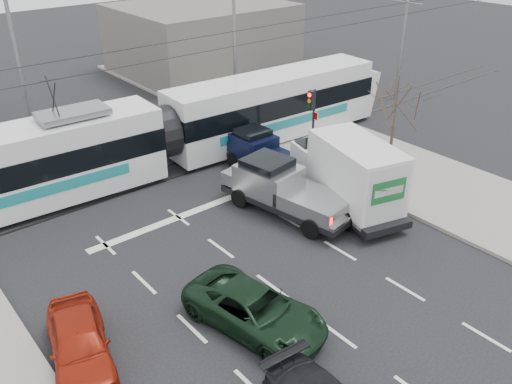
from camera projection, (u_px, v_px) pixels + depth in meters
ground at (308, 268)px, 19.56m from camera, size 120.00×120.00×0.00m
sidewalk_right at (450, 191)px, 24.57m from camera, size 6.00×60.00×0.15m
rails at (164, 173)px, 26.36m from camera, size 60.00×1.60×0.03m
building_right at (202, 38)px, 41.44m from camera, size 12.00×10.00×5.00m
bare_tree at (396, 106)px, 23.74m from camera, size 2.40×2.40×5.00m
traffic_signal at (312, 110)px, 26.32m from camera, size 0.44×0.44×3.60m
street_lamp_near at (232, 33)px, 30.78m from camera, size 2.38×0.25×9.00m
street_lamp_far at (13, 59)px, 25.69m from camera, size 2.38×0.25×9.00m
catenary at (157, 97)px, 24.54m from camera, size 60.00×0.20×7.00m
tram at (161, 134)px, 25.89m from camera, size 26.23×3.91×5.33m
silver_pickup at (281, 187)px, 22.76m from camera, size 2.98×6.20×2.16m
box_truck at (348, 174)px, 22.79m from camera, size 3.72×6.68×3.17m
navy_pickup at (261, 152)px, 26.26m from camera, size 1.89×4.68×1.96m
green_car at (255, 310)px, 16.55m from camera, size 3.04×5.04×1.31m
red_car at (79, 343)px, 15.27m from camera, size 2.63×4.29×1.36m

